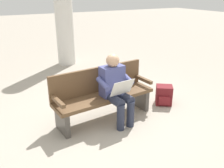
{
  "coord_description": "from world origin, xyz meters",
  "views": [
    {
      "loc": [
        1.69,
        3.39,
        2.15
      ],
      "look_at": [
        -0.06,
        0.15,
        0.7
      ],
      "focal_mm": 38.79,
      "sensor_mm": 36.0,
      "label": 1
    }
  ],
  "objects_px": {
    "person_seated": "(116,87)",
    "bench_near": "(103,93)",
    "support_pillar": "(63,9)",
    "backpack": "(164,95)"
  },
  "relations": [
    {
      "from": "person_seated",
      "to": "support_pillar",
      "type": "xyz_separation_m",
      "value": [
        -0.38,
        -3.75,
        0.99
      ]
    },
    {
      "from": "person_seated",
      "to": "backpack",
      "type": "distance_m",
      "value": 1.25
    },
    {
      "from": "bench_near",
      "to": "support_pillar",
      "type": "bearing_deg",
      "value": -103.81
    },
    {
      "from": "bench_near",
      "to": "support_pillar",
      "type": "height_order",
      "value": "support_pillar"
    },
    {
      "from": "person_seated",
      "to": "bench_near",
      "type": "bearing_deg",
      "value": -63.57
    },
    {
      "from": "backpack",
      "to": "support_pillar",
      "type": "xyz_separation_m",
      "value": [
        0.79,
        -3.63,
        1.43
      ]
    },
    {
      "from": "backpack",
      "to": "support_pillar",
      "type": "bearing_deg",
      "value": -77.74
    },
    {
      "from": "bench_near",
      "to": "person_seated",
      "type": "distance_m",
      "value": 0.31
    },
    {
      "from": "person_seated",
      "to": "support_pillar",
      "type": "height_order",
      "value": "support_pillar"
    },
    {
      "from": "support_pillar",
      "to": "bench_near",
      "type": "bearing_deg",
      "value": 81.73
    }
  ]
}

